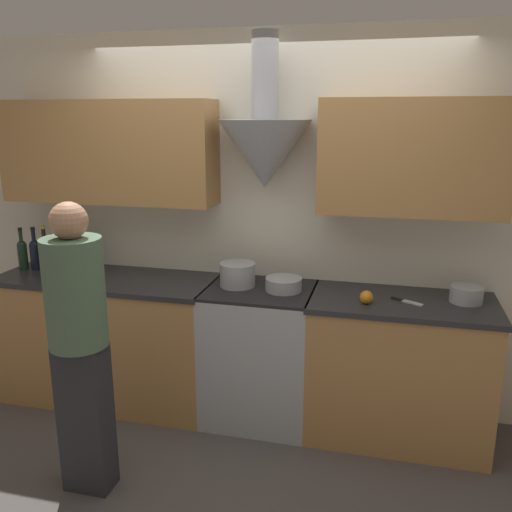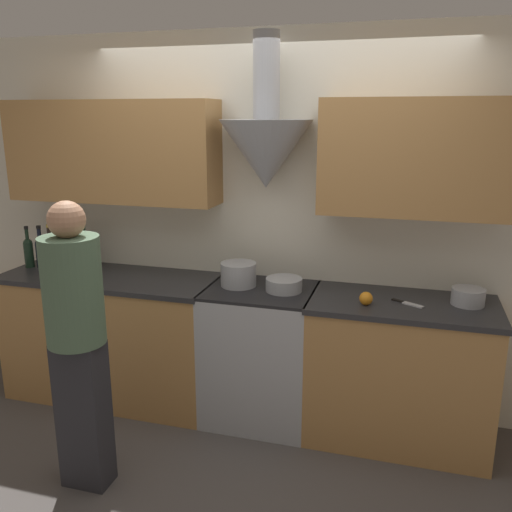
{
  "view_description": "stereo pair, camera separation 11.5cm",
  "coord_description": "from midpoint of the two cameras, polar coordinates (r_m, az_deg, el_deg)",
  "views": [
    {
      "loc": [
        0.8,
        -2.96,
        2.05
      ],
      "look_at": [
        0.0,
        0.25,
        1.19
      ],
      "focal_mm": 38.0,
      "sensor_mm": 36.0,
      "label": 1
    },
    {
      "loc": [
        0.91,
        -2.93,
        2.05
      ],
      "look_at": [
        0.0,
        0.25,
        1.19
      ],
      "focal_mm": 38.0,
      "sensor_mm": 36.0,
      "label": 2
    }
  ],
  "objects": [
    {
      "name": "ground_plane",
      "position": [
        3.69,
        -1.93,
        -19.1
      ],
      "size": [
        12.0,
        12.0,
        0.0
      ],
      "primitive_type": "plane",
      "color": "#4C4744"
    },
    {
      "name": "wall_back",
      "position": [
        3.72,
        -0.65,
        5.97
      ],
      "size": [
        8.4,
        0.6,
        2.6
      ],
      "color": "silver",
      "rests_on": "ground_plane"
    },
    {
      "name": "counter_left",
      "position": [
        4.16,
        -15.84,
        -8.3
      ],
      "size": [
        1.56,
        0.62,
        0.94
      ],
      "color": "#B27F47",
      "rests_on": "ground_plane"
    },
    {
      "name": "counter_right",
      "position": [
        3.66,
        13.84,
        -11.45
      ],
      "size": [
        1.15,
        0.62,
        0.94
      ],
      "color": "#B27F47",
      "rests_on": "ground_plane"
    },
    {
      "name": "stove_range",
      "position": [
        3.75,
        -0.51,
        -10.21
      ],
      "size": [
        0.71,
        0.6,
        0.94
      ],
      "color": "#A8AAAF",
      "rests_on": "ground_plane"
    },
    {
      "name": "wine_bottle_0",
      "position": [
        4.38,
        -24.06,
        0.31
      ],
      "size": [
        0.07,
        0.07,
        0.31
      ],
      "color": "black",
      "rests_on": "counter_left"
    },
    {
      "name": "wine_bottle_1",
      "position": [
        4.34,
        -22.93,
        0.32
      ],
      "size": [
        0.08,
        0.08,
        0.32
      ],
      "color": "black",
      "rests_on": "counter_left"
    },
    {
      "name": "wine_bottle_2",
      "position": [
        4.28,
        -22.01,
        0.34
      ],
      "size": [
        0.07,
        0.07,
        0.34
      ],
      "color": "black",
      "rests_on": "counter_left"
    },
    {
      "name": "wine_bottle_3",
      "position": [
        4.21,
        -20.91,
        0.25
      ],
      "size": [
        0.07,
        0.07,
        0.33
      ],
      "color": "black",
      "rests_on": "counter_left"
    },
    {
      "name": "wine_bottle_4",
      "position": [
        4.18,
        -19.77,
        0.28
      ],
      "size": [
        0.07,
        0.07,
        0.34
      ],
      "color": "black",
      "rests_on": "counter_left"
    },
    {
      "name": "wine_bottle_5",
      "position": [
        4.11,
        -18.69,
        0.16
      ],
      "size": [
        0.07,
        0.07,
        0.35
      ],
      "color": "black",
      "rests_on": "counter_left"
    },
    {
      "name": "stock_pot",
      "position": [
        3.63,
        -2.86,
        -1.96
      ],
      "size": [
        0.24,
        0.24,
        0.16
      ],
      "color": "#A8AAAF",
      "rests_on": "stove_range"
    },
    {
      "name": "mixing_bowl",
      "position": [
        3.54,
        2.0,
        -2.99
      ],
      "size": [
        0.24,
        0.24,
        0.09
      ],
      "color": "#A8AAAF",
      "rests_on": "stove_range"
    },
    {
      "name": "orange_fruit",
      "position": [
        3.36,
        10.58,
        -4.29
      ],
      "size": [
        0.08,
        0.08,
        0.08
      ],
      "color": "orange",
      "rests_on": "counter_right"
    },
    {
      "name": "saucepan",
      "position": [
        3.54,
        20.41,
        -3.79
      ],
      "size": [
        0.2,
        0.2,
        0.1
      ],
      "color": "#A8AAAF",
      "rests_on": "counter_right"
    },
    {
      "name": "chefs_knife",
      "position": [
        3.44,
        14.7,
        -4.67
      ],
      "size": [
        0.2,
        0.13,
        0.01
      ],
      "rotation": [
        0.0,
        0.0,
        -0.51
      ],
      "color": "silver",
      "rests_on": "counter_right"
    },
    {
      "name": "person_foreground_left",
      "position": [
        3.06,
        -19.17,
        -8.12
      ],
      "size": [
        0.31,
        0.31,
        1.63
      ],
      "color": "#28282D",
      "rests_on": "ground_plane"
    }
  ]
}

